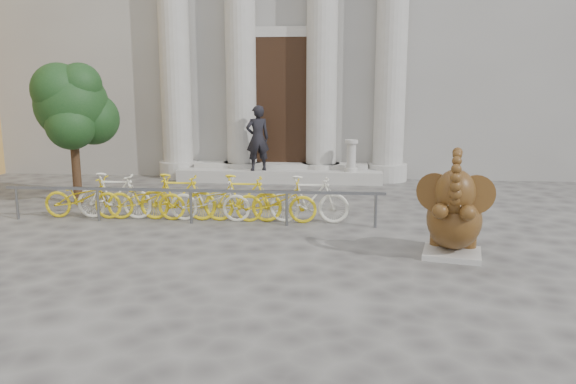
# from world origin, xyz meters

# --- Properties ---
(ground) EXTENTS (80.00, 80.00, 0.00)m
(ground) POSITION_xyz_m (0.00, 0.00, 0.00)
(ground) COLOR #474442
(ground) RESTS_ON ground
(entrance_steps) EXTENTS (6.00, 1.20, 0.36)m
(entrance_steps) POSITION_xyz_m (0.00, 9.40, 0.18)
(entrance_steps) COLOR #A8A59E
(entrance_steps) RESTS_ON ground
(elephant_statue) EXTENTS (1.23, 1.47, 1.87)m
(elephant_statue) POSITION_xyz_m (3.68, 2.28, 0.68)
(elephant_statue) COLOR #A8A59E
(elephant_statue) RESTS_ON ground
(bike_rack) EXTENTS (8.00, 0.53, 1.00)m
(bike_rack) POSITION_xyz_m (-1.31, 4.36, 0.50)
(bike_rack) COLOR slate
(bike_rack) RESTS_ON ground
(tree) EXTENTS (1.93, 1.76, 3.34)m
(tree) POSITION_xyz_m (-4.49, 5.73, 2.33)
(tree) COLOR #332114
(tree) RESTS_ON ground
(pedestrian) EXTENTS (0.81, 0.68, 1.89)m
(pedestrian) POSITION_xyz_m (-0.61, 9.05, 1.30)
(pedestrian) COLOR black
(pedestrian) RESTS_ON entrance_steps
(balustrade_post) EXTENTS (0.37, 0.37, 0.92)m
(balustrade_post) POSITION_xyz_m (2.10, 9.10, 0.78)
(balustrade_post) COLOR #A8A59E
(balustrade_post) RESTS_ON entrance_steps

